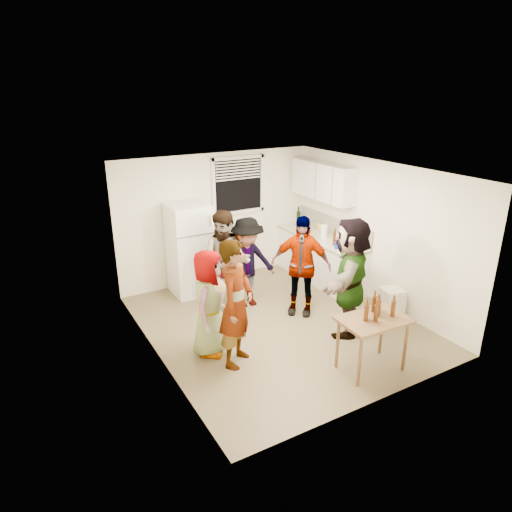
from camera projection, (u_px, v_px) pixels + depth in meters
room at (278, 324)px, 7.47m from camera, size 4.00×4.50×2.50m
window at (238, 185)px, 8.83m from camera, size 1.12×0.10×1.06m
refrigerator at (189, 249)px, 8.35m from camera, size 0.70×0.70×1.70m
counter_lower at (320, 259)px, 9.04m from camera, size 0.60×2.20×0.86m
countertop at (321, 238)px, 8.89m from camera, size 0.64×2.22×0.04m
backsplash at (333, 226)px, 8.95m from camera, size 0.03×2.20×0.36m
upper_cabinets at (323, 181)px, 8.73m from camera, size 0.34×1.60×0.70m
kettle at (307, 232)px, 9.18m from camera, size 0.26×0.23×0.18m
paper_towel at (324, 238)px, 8.78m from camera, size 0.13×0.13×0.27m
wine_bottle at (298, 225)px, 9.60m from camera, size 0.08×0.08×0.30m
beer_bottle_counter at (334, 245)px, 8.40m from camera, size 0.06×0.06×0.24m
blue_cup at (337, 249)px, 8.23m from camera, size 0.09×0.09×0.12m
picture_frame at (320, 228)px, 9.21m from camera, size 0.02×0.17×0.14m
trash_bin at (391, 303)px, 7.64m from camera, size 0.41×0.41×0.50m
serving_table at (369, 368)px, 6.30m from camera, size 0.94×0.65×0.77m
beer_bottle_table at (377, 316)px, 6.09m from camera, size 0.06×0.06×0.24m
red_cup at (376, 310)px, 6.25m from camera, size 0.09×0.09×0.12m
guest_grey at (211, 351)px, 6.71m from camera, size 1.69×1.62×0.50m
guest_stripe at (237, 361)px, 6.46m from camera, size 1.68×1.81×0.43m
guest_back_left at (227, 308)px, 7.98m from camera, size 1.80×1.89×0.67m
guest_back_right at (247, 305)px, 8.12m from camera, size 1.10×1.64×0.60m
guest_black at (299, 312)px, 7.87m from camera, size 1.92×1.94×0.42m
guest_orange at (346, 330)px, 7.29m from camera, size 2.53×2.54×0.55m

